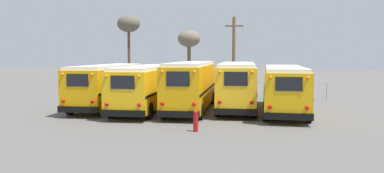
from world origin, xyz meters
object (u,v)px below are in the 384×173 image
object	(u,v)px
school_bus_1	(147,86)
school_bus_3	(237,84)
bare_tree_0	(189,40)
fire_hydrant	(196,121)
school_bus_2	(191,84)
school_bus_4	(284,87)
school_bus_0	(108,84)
utility_pole	(234,54)
bare_tree_1	(129,25)

from	to	relation	value
school_bus_1	school_bus_3	distance (m)	6.20
school_bus_1	bare_tree_0	size ratio (longest dim) A/B	1.60
fire_hydrant	school_bus_3	bearing A→B (deg)	78.00
school_bus_2	school_bus_4	distance (m)	6.07
school_bus_4	bare_tree_0	xyz separation A→B (m)	(-8.80, 15.24, 3.65)
school_bus_0	utility_pole	world-z (taller)	utility_pole
school_bus_1	school_bus_2	xyz separation A→B (m)	(3.03, 0.17, 0.12)
utility_pole	school_bus_1	bearing A→B (deg)	-112.74
bare_tree_1	utility_pole	bearing A→B (deg)	-15.53
school_bus_2	bare_tree_1	distance (m)	19.09
school_bus_4	bare_tree_1	distance (m)	22.66
school_bus_0	bare_tree_0	distance (m)	15.64
school_bus_3	bare_tree_1	xyz separation A→B (m)	(-12.60, 14.54, 5.28)
school_bus_0	utility_pole	xyz separation A→B (m)	(8.29, 11.82, 2.18)
school_bus_3	utility_pole	bearing A→B (deg)	94.10
utility_pole	school_bus_0	bearing A→B (deg)	-125.02
school_bus_0	school_bus_3	distance (m)	9.11
school_bus_1	school_bus_3	bearing A→B (deg)	11.95
utility_pole	school_bus_2	bearing A→B (deg)	-100.19
school_bus_0	school_bus_1	distance (m)	3.12
school_bus_1	fire_hydrant	world-z (taller)	school_bus_1
bare_tree_1	fire_hydrant	world-z (taller)	bare_tree_1
bare_tree_1	bare_tree_0	bearing A→B (deg)	-2.17
school_bus_2	bare_tree_1	xyz separation A→B (m)	(-9.57, 15.65, 5.25)
school_bus_1	bare_tree_1	world-z (taller)	bare_tree_1
school_bus_0	school_bus_4	bearing A→B (deg)	-1.86
bare_tree_0	school_bus_2	bearing A→B (deg)	-79.93
school_bus_2	bare_tree_0	xyz separation A→B (m)	(-2.73, 15.39, 3.53)
utility_pole	bare_tree_0	xyz separation A→B (m)	(-4.96, 3.02, 1.44)
school_bus_3	bare_tree_1	bearing A→B (deg)	130.93
fire_hydrant	utility_pole	bearing A→B (deg)	87.36
school_bus_2	school_bus_4	size ratio (longest dim) A/B	0.97
utility_pole	bare_tree_0	bearing A→B (deg)	148.66
utility_pole	bare_tree_0	world-z (taller)	utility_pole
bare_tree_0	fire_hydrant	bearing A→B (deg)	-79.63
school_bus_1	bare_tree_0	distance (m)	15.98
school_bus_2	bare_tree_0	size ratio (longest dim) A/B	1.55
school_bus_0	utility_pole	distance (m)	14.60
school_bus_3	bare_tree_0	xyz separation A→B (m)	(-5.77, 14.28, 3.55)
school_bus_3	school_bus_4	size ratio (longest dim) A/B	0.95
school_bus_2	utility_pole	world-z (taller)	utility_pole
school_bus_4	utility_pole	xyz separation A→B (m)	(-3.84, 12.22, 2.21)
school_bus_2	bare_tree_1	bearing A→B (deg)	121.45
school_bus_1	school_bus_4	bearing A→B (deg)	2.03
school_bus_1	utility_pole	distance (m)	13.78
school_bus_0	bare_tree_1	bearing A→B (deg)	103.09
bare_tree_0	bare_tree_1	distance (m)	7.06
school_bus_4	bare_tree_1	xyz separation A→B (m)	(-15.64, 15.50, 5.38)
school_bus_0	school_bus_1	size ratio (longest dim) A/B	0.98
school_bus_2	bare_tree_0	world-z (taller)	bare_tree_0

